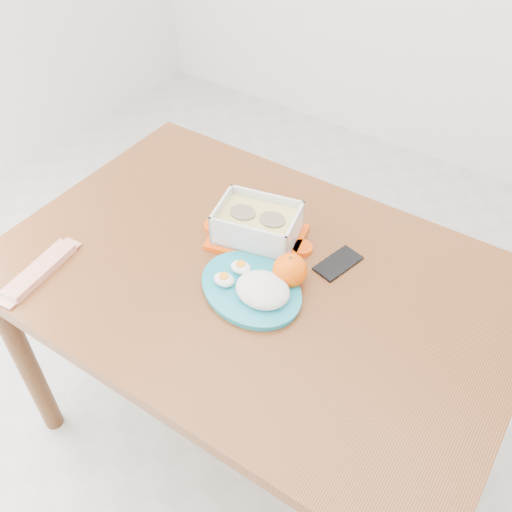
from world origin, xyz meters
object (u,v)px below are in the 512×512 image
Objects in this scene: food_container at (257,225)px; rice_plate at (255,287)px; dining_table at (256,297)px; orange_fruit at (290,270)px; smartphone at (338,263)px.

food_container is 0.83× the size of rice_plate.
rice_plate is (0.04, -0.06, 0.11)m from dining_table.
rice_plate is (0.10, -0.17, -0.03)m from food_container.
orange_fruit is at bearing 12.66° from dining_table.
orange_fruit reaches higher than rice_plate.
dining_table is 15.30× the size of orange_fruit.
smartphone is (0.07, 0.12, -0.04)m from orange_fruit.
food_container reaches higher than smartphone.
dining_table is 0.19m from food_container.
dining_table is 0.16m from orange_fruit.
dining_table is 4.79× the size of food_container.
orange_fruit is 0.68× the size of smartphone.
orange_fruit is (0.08, 0.02, 0.13)m from dining_table.
orange_fruit is 0.26× the size of rice_plate.
smartphone is at bearing 42.28° from dining_table.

